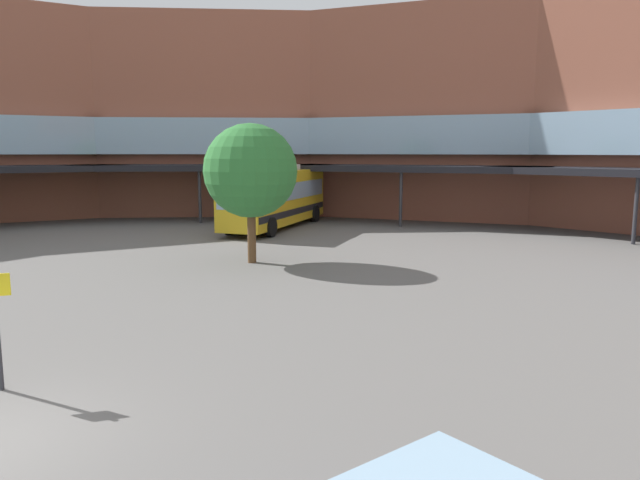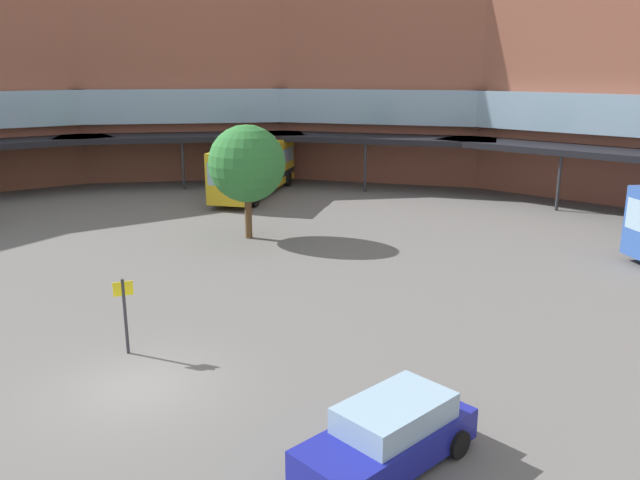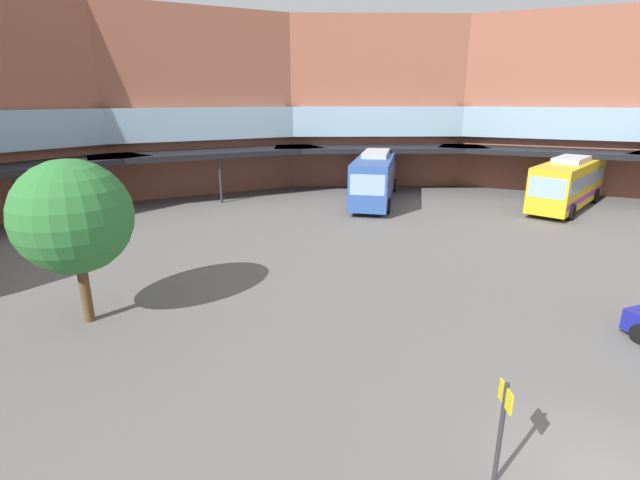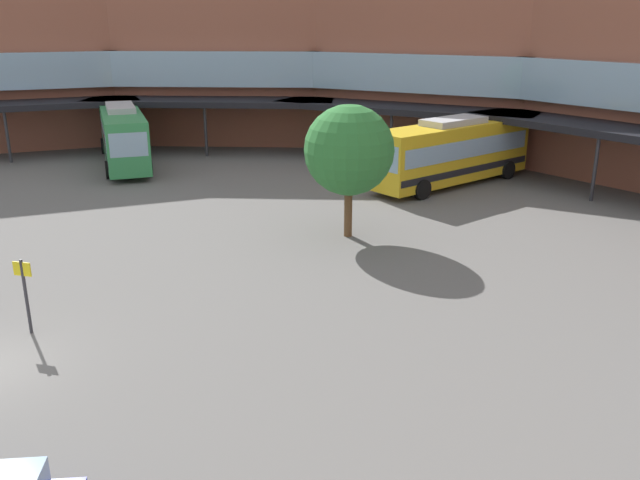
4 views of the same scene
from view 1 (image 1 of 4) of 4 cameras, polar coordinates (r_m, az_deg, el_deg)
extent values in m
cylinder|color=#2D2D33|center=(34.13, 27.95, 2.62)|extent=(0.20, 0.20, 3.59)
cube|color=#93543F|center=(44.06, 9.86, 11.60)|extent=(18.55, 9.69, 14.37)
cube|color=#8CADC6|center=(43.42, 9.66, 9.76)|extent=(16.88, 9.54, 2.51)
cube|color=black|center=(39.11, 8.32, 6.78)|extent=(18.12, 7.74, 0.40)
cylinder|color=#2D2D33|center=(37.65, 7.73, 3.99)|extent=(0.20, 0.20, 3.59)
cube|color=#93543F|center=(46.47, -10.61, 11.41)|extent=(17.66, 15.54, 14.37)
cube|color=#8CADC6|center=(45.82, -10.64, 9.66)|extent=(16.41, 14.65, 2.51)
cube|color=black|center=(41.45, -11.22, 6.80)|extent=(16.44, 13.95, 0.40)
cylinder|color=#2D2D33|center=(39.96, -11.41, 4.16)|extent=(0.20, 0.20, 3.59)
cube|color=gold|center=(36.80, -4.25, 4.16)|extent=(5.37, 11.44, 3.18)
cube|color=#8CADC6|center=(36.78, -4.26, 4.76)|extent=(5.24, 10.81, 1.02)
cube|color=black|center=(36.88, -4.24, 2.79)|extent=(5.33, 11.23, 0.38)
cube|color=#8CADC6|center=(31.74, -8.07, 4.11)|extent=(2.19, 0.70, 1.40)
cube|color=#B2B2B7|center=(36.71, -4.28, 6.92)|extent=(2.76, 4.34, 0.36)
cylinder|color=black|center=(32.97, -4.70, 1.23)|extent=(0.58, 1.14, 1.10)
cylinder|color=black|center=(34.03, -8.64, 1.39)|extent=(0.58, 1.14, 1.10)
cylinder|color=black|center=(40.03, -0.48, 2.54)|extent=(0.58, 1.14, 1.10)
cylinder|color=black|center=(40.91, -3.85, 2.65)|extent=(0.58, 1.14, 1.10)
cylinder|color=brown|center=(25.37, -6.56, 0.98)|extent=(0.36, 0.36, 2.81)
sphere|color=#2D7233|center=(25.17, -6.65, 6.60)|extent=(3.93, 3.93, 3.93)
camera|label=2|loc=(8.78, -166.77, 18.66)|focal=36.07mm
camera|label=3|loc=(19.61, -51.26, 14.42)|focal=25.83mm
camera|label=4|loc=(12.30, 92.34, 22.20)|focal=37.54mm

